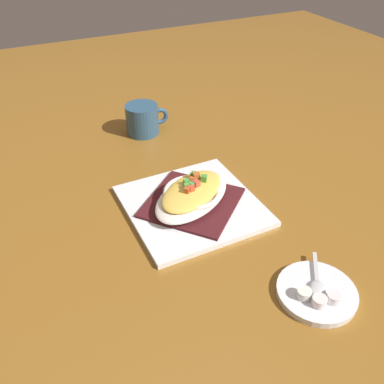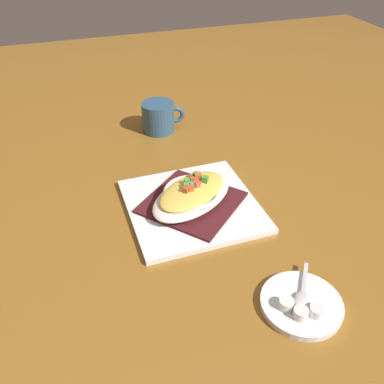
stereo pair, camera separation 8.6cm
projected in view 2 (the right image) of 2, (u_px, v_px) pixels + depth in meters
ground_plane at (192, 208)px, 0.88m from camera, size 2.60×2.60×0.00m
square_plate at (192, 206)px, 0.88m from camera, size 0.27×0.27×0.01m
folded_napkin at (192, 202)px, 0.87m from camera, size 0.25×0.25×0.01m
gratin_dish at (192, 194)px, 0.86m from camera, size 0.23×0.21×0.05m
coffee_mug at (159, 118)px, 1.14m from camera, size 0.12×0.09×0.08m
creamer_saucer at (301, 304)px, 0.67m from camera, size 0.13×0.13×0.01m
spoon at (303, 297)px, 0.67m from camera, size 0.07×0.09×0.01m
creamer_cup_0 at (286, 304)px, 0.65m from camera, size 0.02×0.02×0.02m
creamer_cup_1 at (301, 313)px, 0.64m from camera, size 0.02×0.02×0.02m
creamer_cup_2 at (317, 311)px, 0.64m from camera, size 0.02×0.02×0.02m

